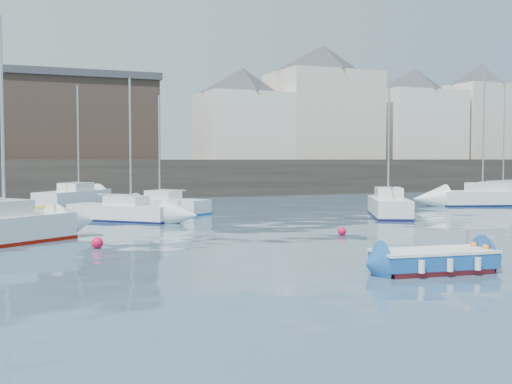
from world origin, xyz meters
name	(u,v)px	position (x,y,z in m)	size (l,w,h in m)	color
water	(409,260)	(0.00, 0.00, 0.00)	(220.00, 220.00, 0.00)	#2D4760
quay_wall	(146,178)	(0.00, 35.00, 1.50)	(90.00, 5.00, 3.00)	#28231E
land_strip	(107,174)	(0.00, 53.00, 1.40)	(90.00, 32.00, 2.80)	#28231E
bldg_east_a	(323,102)	(20.00, 42.00, 8.81)	(13.36, 13.36, 11.80)	beige
bldg_east_b	(415,114)	(31.00, 41.50, 7.87)	(11.88, 11.88, 9.95)	white
bldg_east_c	(480,112)	(40.00, 41.50, 8.37)	(11.14, 11.14, 10.95)	beige
bldg_east_d	(243,114)	(11.00, 41.50, 7.36)	(11.14, 11.14, 8.95)	white
warehouse	(57,118)	(-6.00, 43.00, 6.62)	(16.40, 10.40, 7.60)	#3D2D26
blue_dinghy	(434,260)	(-0.64, -2.00, 0.35)	(3.44, 1.94, 0.63)	maroon
sailboat_b	(122,212)	(-5.64, 15.71, 0.46)	(5.09, 5.08, 7.01)	white
sailboat_c	(389,206)	(7.92, 12.55, 0.56)	(4.14, 5.75, 7.31)	white
sailboat_d	(492,197)	(18.75, 16.65, 0.54)	(7.36, 4.13, 8.94)	white
sailboat_f	(166,205)	(-2.51, 19.10, 0.47)	(4.30, 5.11, 6.64)	white
sailboat_g	(508,193)	(24.68, 21.30, 0.51)	(7.35, 3.52, 8.94)	white
sailboat_h	(74,197)	(-6.43, 28.39, 0.52)	(5.68, 5.98, 8.05)	white
buoy_near	(97,248)	(-8.32, 6.34, 0.00)	(0.41, 0.41, 0.41)	#E60D40
buoy_mid	(342,235)	(1.39, 6.34, 0.00)	(0.34, 0.34, 0.34)	#E60D40
buoy_far	(103,217)	(-6.16, 18.19, 0.00)	(0.40, 0.40, 0.40)	#E60D40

